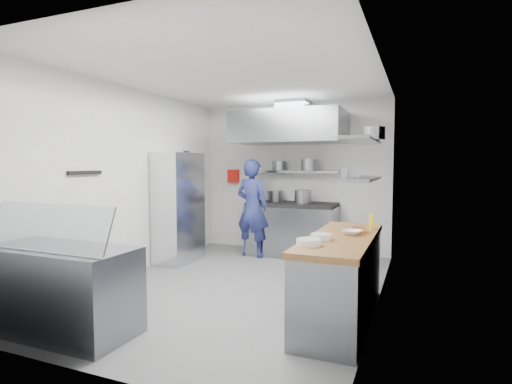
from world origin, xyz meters
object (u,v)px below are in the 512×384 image
at_px(chef, 252,208).
at_px(display_case, 62,290).
at_px(wire_rack, 179,208).
at_px(gas_range, 292,230).

bearing_deg(chef, display_case, 92.44).
relative_size(chef, display_case, 1.16).
height_order(chef, wire_rack, wire_rack).
height_order(gas_range, display_case, gas_range).
height_order(gas_range, chef, chef).
xyz_separation_m(gas_range, display_case, (-1.10, -4.10, -0.03)).
bearing_deg(display_case, chef, 82.87).
xyz_separation_m(chef, wire_rack, (-1.00, -0.84, 0.05)).
distance_m(gas_range, display_case, 4.25).
xyz_separation_m(chef, display_case, (-0.47, -3.73, -0.45)).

